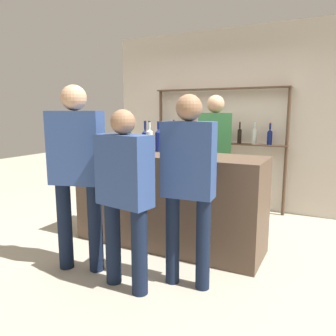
# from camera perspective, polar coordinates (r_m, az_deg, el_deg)

# --- Properties ---
(ground_plane) EXTENTS (16.00, 16.00, 0.00)m
(ground_plane) POSITION_cam_1_polar(r_m,az_deg,el_deg) (3.94, 0.00, -13.10)
(ground_plane) COLOR #B2A893
(bar_counter) EXTENTS (2.16, 0.66, 1.07)m
(bar_counter) POSITION_cam_1_polar(r_m,az_deg,el_deg) (3.77, 0.00, -5.61)
(bar_counter) COLOR brown
(bar_counter) RESTS_ON ground_plane
(back_wall) EXTENTS (3.76, 0.12, 2.80)m
(back_wall) POSITION_cam_1_polar(r_m,az_deg,el_deg) (5.42, 9.45, 8.28)
(back_wall) COLOR beige
(back_wall) RESTS_ON ground_plane
(back_shelf) EXTENTS (2.12, 0.18, 1.89)m
(back_shelf) POSITION_cam_1_polar(r_m,az_deg,el_deg) (5.26, 8.68, 6.48)
(back_shelf) COLOR #4C3828
(back_shelf) RESTS_ON ground_plane
(counter_bottle_0) EXTENTS (0.08, 0.08, 0.36)m
(counter_bottle_0) POSITION_cam_1_polar(r_m,az_deg,el_deg) (3.75, -3.24, 4.87)
(counter_bottle_0) COLOR silver
(counter_bottle_0) RESTS_ON bar_counter
(counter_bottle_1) EXTENTS (0.08, 0.08, 0.36)m
(counter_bottle_1) POSITION_cam_1_polar(r_m,az_deg,el_deg) (3.94, -3.98, 4.97)
(counter_bottle_1) COLOR #0F1956
(counter_bottle_1) RESTS_ON bar_counter
(counter_bottle_2) EXTENTS (0.07, 0.07, 0.34)m
(counter_bottle_2) POSITION_cam_1_polar(r_m,az_deg,el_deg) (3.68, -6.60, 4.49)
(counter_bottle_2) COLOR black
(counter_bottle_2) RESTS_ON bar_counter
(counter_bottle_3) EXTENTS (0.08, 0.08, 0.36)m
(counter_bottle_3) POSITION_cam_1_polar(r_m,az_deg,el_deg) (3.86, -1.68, 4.93)
(counter_bottle_3) COLOR #0F1956
(counter_bottle_3) RESTS_ON bar_counter
(cork_jar) EXTENTS (0.12, 0.12, 0.13)m
(cork_jar) POSITION_cam_1_polar(r_m,az_deg,el_deg) (4.22, -10.20, 4.22)
(cork_jar) COLOR silver
(cork_jar) RESTS_ON bar_counter
(customer_center) EXTENTS (0.52, 0.29, 1.55)m
(customer_center) POSITION_cam_1_polar(r_m,az_deg,el_deg) (2.77, -7.59, -3.65)
(customer_center) COLOR #121C33
(customer_center) RESTS_ON ground_plane
(server_behind_counter) EXTENTS (0.47, 0.31, 1.75)m
(server_behind_counter) POSITION_cam_1_polar(r_m,az_deg,el_deg) (4.39, 8.09, 3.21)
(server_behind_counter) COLOR black
(server_behind_counter) RESTS_ON ground_plane
(customer_left) EXTENTS (0.54, 0.35, 1.78)m
(customer_left) POSITION_cam_1_polar(r_m,az_deg,el_deg) (3.19, -15.57, 0.42)
(customer_left) COLOR #121C33
(customer_left) RESTS_ON ground_plane
(customer_right) EXTENTS (0.46, 0.23, 1.68)m
(customer_right) POSITION_cam_1_polar(r_m,az_deg,el_deg) (2.78, 3.54, -1.62)
(customer_right) COLOR #121C33
(customer_right) RESTS_ON ground_plane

